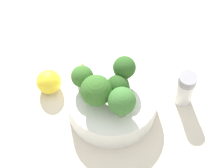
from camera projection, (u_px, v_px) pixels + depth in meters
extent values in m
plane|color=beige|center=(112.00, 109.00, 0.66)|extent=(3.00, 3.00, 0.00)
cylinder|color=white|center=(112.00, 102.00, 0.64)|extent=(0.15, 0.15, 0.05)
cylinder|color=#84AD66|center=(117.00, 93.00, 0.61)|extent=(0.02, 0.02, 0.02)
sphere|color=#28511E|center=(118.00, 87.00, 0.59)|extent=(0.04, 0.04, 0.04)
cylinder|color=#84AD66|center=(83.00, 83.00, 0.61)|extent=(0.02, 0.02, 0.02)
sphere|color=#386B28|center=(82.00, 76.00, 0.60)|extent=(0.04, 0.04, 0.04)
cylinder|color=#7A9E5B|center=(121.00, 108.00, 0.58)|extent=(0.02, 0.02, 0.03)
sphere|color=#3D7533|center=(122.00, 101.00, 0.57)|extent=(0.04, 0.04, 0.04)
cylinder|color=#7A9E5B|center=(124.00, 76.00, 0.62)|extent=(0.02, 0.02, 0.03)
sphere|color=#2D5B23|center=(124.00, 67.00, 0.60)|extent=(0.04, 0.04, 0.04)
cylinder|color=#8EB770|center=(97.00, 98.00, 0.60)|extent=(0.02, 0.02, 0.03)
sphere|color=#386B28|center=(96.00, 91.00, 0.58)|extent=(0.05, 0.05, 0.05)
cylinder|color=silver|center=(184.00, 91.00, 0.64)|extent=(0.03, 0.03, 0.05)
cylinder|color=gray|center=(188.00, 80.00, 0.62)|extent=(0.03, 0.03, 0.02)
sphere|color=yellow|center=(49.00, 82.00, 0.66)|extent=(0.04, 0.04, 0.04)
cube|color=olive|center=(83.00, 65.00, 0.71)|extent=(0.01, 0.01, 0.01)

